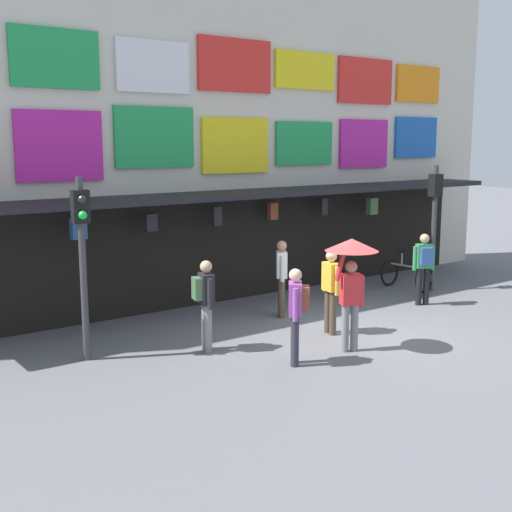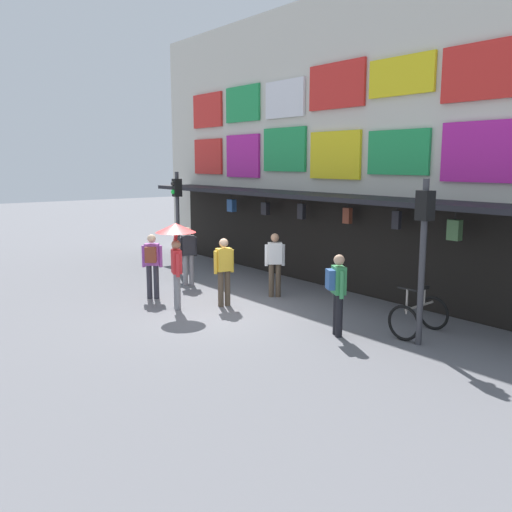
# 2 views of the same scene
# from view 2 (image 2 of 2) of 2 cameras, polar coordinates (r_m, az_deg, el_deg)

# --- Properties ---
(ground_plane) EXTENTS (80.00, 80.00, 0.00)m
(ground_plane) POSITION_cam_2_polar(r_m,az_deg,el_deg) (13.34, -4.24, -5.58)
(ground_plane) COLOR slate
(shopfront) EXTENTS (18.00, 2.60, 8.00)m
(shopfront) POSITION_cam_2_polar(r_m,az_deg,el_deg) (15.86, 9.72, 11.19)
(shopfront) COLOR beige
(shopfront) RESTS_ON ground
(traffic_light_near) EXTENTS (0.31, 0.34, 3.20)m
(traffic_light_near) POSITION_cam_2_polar(r_m,az_deg,el_deg) (17.86, -8.13, 5.19)
(traffic_light_near) COLOR #38383D
(traffic_light_near) RESTS_ON ground
(traffic_light_far) EXTENTS (0.30, 0.34, 3.20)m
(traffic_light_far) POSITION_cam_2_polar(r_m,az_deg,el_deg) (10.88, 16.92, 2.06)
(traffic_light_far) COLOR #38383D
(traffic_light_far) RESTS_ON ground
(bicycle_parked) EXTENTS (0.80, 1.21, 1.05)m
(bicycle_parked) POSITION_cam_2_polar(r_m,az_deg,el_deg) (11.82, 16.42, -5.98)
(bicycle_parked) COLOR black
(bicycle_parked) RESTS_ON ground
(pedestrian_with_umbrella) EXTENTS (0.96, 0.96, 2.08)m
(pedestrian_with_umbrella) POSITION_cam_2_polar(r_m,az_deg,el_deg) (13.24, -8.25, 1.49)
(pedestrian_with_umbrella) COLOR gray
(pedestrian_with_umbrella) RESTS_ON ground
(pedestrian_in_black) EXTENTS (0.28, 0.52, 1.68)m
(pedestrian_in_black) POSITION_cam_2_polar(r_m,az_deg,el_deg) (13.49, -3.33, -1.26)
(pedestrian_in_black) COLOR brown
(pedestrian_in_black) RESTS_ON ground
(pedestrian_in_white) EXTENTS (0.48, 0.46, 1.68)m
(pedestrian_in_white) POSITION_cam_2_polar(r_m,az_deg,el_deg) (11.27, 8.37, -3.35)
(pedestrian_in_white) COLOR black
(pedestrian_in_white) RESTS_ON ground
(pedestrian_in_blue) EXTENTS (0.47, 0.48, 1.68)m
(pedestrian_in_blue) POSITION_cam_2_polar(r_m,az_deg,el_deg) (14.44, -10.67, -0.55)
(pedestrian_in_blue) COLOR #2D2D38
(pedestrian_in_blue) RESTS_ON ground
(pedestrian_in_yellow) EXTENTS (0.42, 0.51, 1.68)m
(pedestrian_in_yellow) POSITION_cam_2_polar(r_m,az_deg,el_deg) (15.92, -7.04, 0.48)
(pedestrian_in_yellow) COLOR gray
(pedestrian_in_yellow) RESTS_ON ground
(pedestrian_in_red) EXTENTS (0.38, 0.45, 1.68)m
(pedestrian_in_red) POSITION_cam_2_polar(r_m,az_deg,el_deg) (14.42, 1.95, -0.55)
(pedestrian_in_red) COLOR brown
(pedestrian_in_red) RESTS_ON ground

